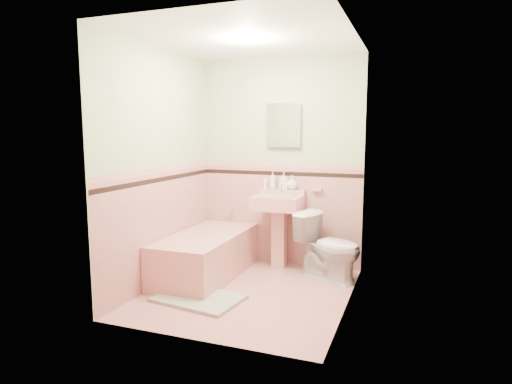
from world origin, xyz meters
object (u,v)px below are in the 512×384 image
(medicine_cabinet, at_px, (284,125))
(soap_bottle_left, at_px, (273,180))
(bathtub, at_px, (206,256))
(bucket, at_px, (317,261))
(soap_bottle_mid, at_px, (284,181))
(soap_bottle_right, at_px, (292,182))
(shoe, at_px, (185,290))
(toilet, at_px, (329,247))
(sink, at_px, (278,232))

(medicine_cabinet, bearing_deg, soap_bottle_left, -166.49)
(bathtub, bearing_deg, bucket, 26.83)
(medicine_cabinet, bearing_deg, bathtub, -132.58)
(soap_bottle_mid, relative_size, soap_bottle_right, 1.23)
(bathtub, height_order, shoe, bathtub)
(shoe, bearing_deg, medicine_cabinet, 58.45)
(medicine_cabinet, relative_size, bucket, 2.18)
(medicine_cabinet, height_order, shoe, medicine_cabinet)
(bathtub, relative_size, soap_bottle_right, 8.95)
(soap_bottle_mid, bearing_deg, medicine_cabinet, 116.64)
(soap_bottle_left, distance_m, toilet, 1.09)
(sink, relative_size, medicine_cabinet, 1.73)
(sink, relative_size, soap_bottle_left, 4.29)
(bucket, bearing_deg, sink, -173.62)
(shoe, bearing_deg, bathtub, 89.14)
(bathtub, distance_m, sink, 0.89)
(medicine_cabinet, xyz_separation_m, shoe, (-0.59, -1.40, -1.63))
(bathtub, height_order, soap_bottle_mid, soap_bottle_mid)
(toilet, relative_size, bucket, 3.17)
(sink, bearing_deg, bathtub, -142.07)
(medicine_cabinet, bearing_deg, sink, -90.00)
(medicine_cabinet, xyz_separation_m, soap_bottle_mid, (0.02, -0.03, -0.66))
(sink, xyz_separation_m, soap_bottle_left, (-0.12, 0.18, 0.60))
(medicine_cabinet, height_order, soap_bottle_left, medicine_cabinet)
(medicine_cabinet, xyz_separation_m, toilet, (0.65, -0.39, -1.33))
(medicine_cabinet, relative_size, soap_bottle_mid, 2.45)
(toilet, bearing_deg, sink, 94.31)
(sink, xyz_separation_m, medicine_cabinet, (0.00, 0.21, 1.26))
(toilet, bearing_deg, soap_bottle_right, 75.57)
(medicine_cabinet, bearing_deg, shoe, -112.94)
(bathtub, xyz_separation_m, soap_bottle_left, (0.56, 0.71, 0.81))
(bathtub, height_order, bucket, bathtub)
(sink, height_order, shoe, sink)
(bathtub, relative_size, soap_bottle_left, 7.34)
(bathtub, height_order, medicine_cabinet, medicine_cabinet)
(soap_bottle_left, height_order, soap_bottle_mid, soap_bottle_mid)
(soap_bottle_mid, height_order, shoe, soap_bottle_mid)
(soap_bottle_left, distance_m, bucket, 1.11)
(soap_bottle_right, bearing_deg, toilet, -34.09)
(toilet, relative_size, shoe, 4.58)
(bucket, bearing_deg, bathtub, -153.17)
(sink, distance_m, shoe, 1.38)
(bucket, bearing_deg, toilet, -52.24)
(soap_bottle_right, bearing_deg, sink, -123.97)
(bathtub, relative_size, shoe, 9.30)
(sink, distance_m, medicine_cabinet, 1.28)
(toilet, xyz_separation_m, shoe, (-1.24, -1.01, -0.30))
(medicine_cabinet, height_order, toilet, medicine_cabinet)
(bucket, relative_size, shoe, 1.44)
(sink, distance_m, soap_bottle_mid, 0.63)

